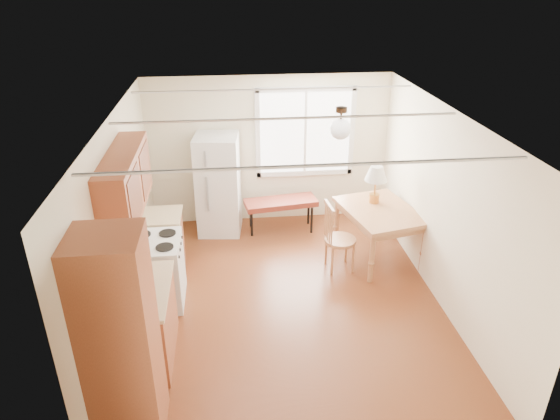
{
  "coord_description": "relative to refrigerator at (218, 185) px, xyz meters",
  "views": [
    {
      "loc": [
        -0.68,
        -5.41,
        3.99
      ],
      "look_at": [
        -0.04,
        0.41,
        1.15
      ],
      "focal_mm": 32.0,
      "sensor_mm": 36.0,
      "label": 1
    }
  ],
  "objects": [
    {
      "name": "room_shell",
      "position": [
        0.87,
        -2.12,
        0.42
      ],
      "size": [
        4.6,
        5.6,
        2.62
      ],
      "color": "#512310",
      "rests_on": "ground"
    },
    {
      "name": "kitchen_run",
      "position": [
        -0.85,
        -2.75,
        0.01
      ],
      "size": [
        0.65,
        3.4,
        2.2
      ],
      "color": "brown",
      "rests_on": "ground"
    },
    {
      "name": "window_unit",
      "position": [
        1.47,
        0.35,
        0.72
      ],
      "size": [
        1.64,
        0.05,
        1.51
      ],
      "color": "white",
      "rests_on": "room_shell"
    },
    {
      "name": "pendant_light",
      "position": [
        1.57,
        -1.72,
        1.41
      ],
      "size": [
        0.26,
        0.26,
        0.4
      ],
      "color": "#322216",
      "rests_on": "room_shell"
    },
    {
      "name": "refrigerator",
      "position": [
        0.0,
        0.0,
        0.0
      ],
      "size": [
        0.75,
        0.75,
        1.65
      ],
      "rotation": [
        0.0,
        0.0,
        -0.11
      ],
      "color": "white",
      "rests_on": "ground"
    },
    {
      "name": "bench",
      "position": [
        1.01,
        -0.1,
        -0.34
      ],
      "size": [
        1.24,
        0.6,
        0.55
      ],
      "rotation": [
        0.0,
        0.0,
        0.14
      ],
      "color": "maroon",
      "rests_on": "ground"
    },
    {
      "name": "dining_table",
      "position": [
        2.37,
        -1.14,
        -0.12
      ],
      "size": [
        1.23,
        1.48,
        0.81
      ],
      "rotation": [
        0.0,
        0.0,
        0.22
      ],
      "color": "#A1663E",
      "rests_on": "ground"
    },
    {
      "name": "chair",
      "position": [
        1.63,
        -1.41,
        -0.23
      ],
      "size": [
        0.46,
        0.46,
        1.04
      ],
      "rotation": [
        0.0,
        0.0,
        0.09
      ],
      "color": "#A1663E",
      "rests_on": "ground"
    },
    {
      "name": "table_lamp",
      "position": [
        2.34,
        -0.89,
        0.4
      ],
      "size": [
        0.33,
        0.33,
        0.58
      ],
      "rotation": [
        0.0,
        0.0,
        0.09
      ],
      "color": "#B77F3A",
      "rests_on": "dining_table"
    },
    {
      "name": "coffee_maker",
      "position": [
        -0.85,
        -3.01,
        0.2
      ],
      "size": [
        0.18,
        0.24,
        0.36
      ],
      "rotation": [
        0.0,
        0.0,
        -0.01
      ],
      "color": "black",
      "rests_on": "kitchen_run"
    },
    {
      "name": "kettle",
      "position": [
        -0.87,
        -2.82,
        0.16
      ],
      "size": [
        0.11,
        0.11,
        0.21
      ],
      "color": "#B80F0D",
      "rests_on": "kitchen_run"
    }
  ]
}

